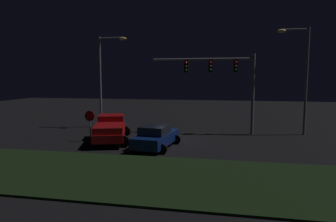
# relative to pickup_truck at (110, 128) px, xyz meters

# --- Properties ---
(ground_plane) EXTENTS (80.00, 80.00, 0.00)m
(ground_plane) POSITION_rel_pickup_truck_xyz_m (4.18, 1.58, -1.00)
(ground_plane) COLOR black
(grass_median) EXTENTS (23.64, 6.65, 0.10)m
(grass_median) POSITION_rel_pickup_truck_xyz_m (4.18, -7.24, -0.95)
(grass_median) COLOR black
(grass_median) RESTS_ON ground_plane
(pickup_truck) EXTENTS (3.94, 5.75, 1.80)m
(pickup_truck) POSITION_rel_pickup_truck_xyz_m (0.00, 0.00, 0.00)
(pickup_truck) COLOR maroon
(pickup_truck) RESTS_ON ground_plane
(car_sedan) EXTENTS (2.82, 4.58, 1.51)m
(car_sedan) POSITION_rel_pickup_truck_xyz_m (3.73, -1.46, -0.26)
(car_sedan) COLOR navy
(car_sedan) RESTS_ON ground_plane
(traffic_signal_gantry) EXTENTS (8.32, 0.56, 6.50)m
(traffic_signal_gantry) POSITION_rel_pickup_truck_xyz_m (7.82, 4.74, 3.90)
(traffic_signal_gantry) COLOR slate
(traffic_signal_gantry) RESTS_ON ground_plane
(street_lamp_left) EXTENTS (2.69, 0.44, 8.30)m
(street_lamp_left) POSITION_rel_pickup_truck_xyz_m (-2.75, 5.85, 4.23)
(street_lamp_left) COLOR slate
(street_lamp_left) RESTS_ON ground_plane
(street_lamp_right) EXTENTS (2.47, 0.44, 8.52)m
(street_lamp_right) POSITION_rel_pickup_truck_xyz_m (13.91, 5.36, 4.32)
(street_lamp_right) COLOR slate
(street_lamp_right) RESTS_ON ground_plane
(stop_sign) EXTENTS (0.76, 0.08, 2.23)m
(stop_sign) POSITION_rel_pickup_truck_xyz_m (-1.45, -0.29, 0.56)
(stop_sign) COLOR slate
(stop_sign) RESTS_ON ground_plane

